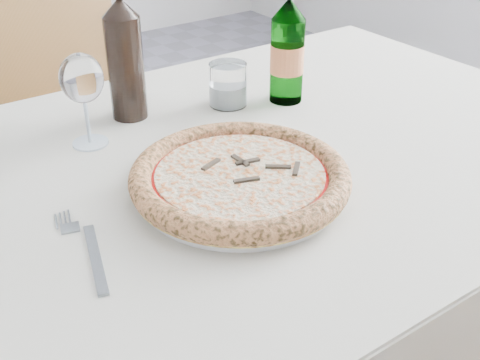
# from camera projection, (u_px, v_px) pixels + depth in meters

# --- Properties ---
(dining_table) EXTENTS (1.56, 0.94, 0.76)m
(dining_table) POSITION_uv_depth(u_px,v_px,m) (206.00, 207.00, 1.05)
(dining_table) COLOR #553A18
(dining_table) RESTS_ON floor
(chair_far) EXTENTS (0.51, 0.51, 0.93)m
(chair_far) POSITION_uv_depth(u_px,v_px,m) (82.00, 121.00, 1.68)
(chair_far) COLOR #553A18
(chair_far) RESTS_ON floor
(plate) EXTENTS (0.31, 0.31, 0.02)m
(plate) POSITION_uv_depth(u_px,v_px,m) (240.00, 186.00, 0.93)
(plate) COLOR white
(plate) RESTS_ON dining_table
(pizza) EXTENTS (0.34, 0.34, 0.04)m
(pizza) POSITION_uv_depth(u_px,v_px,m) (240.00, 176.00, 0.92)
(pizza) COLOR #F3D062
(pizza) RESTS_ON plate
(fork) EXTENTS (0.06, 0.22, 0.00)m
(fork) POSITION_uv_depth(u_px,v_px,m) (87.00, 249.00, 0.81)
(fork) COLOR gray
(fork) RESTS_ON dining_table
(wine_glass) EXTENTS (0.08, 0.08, 0.17)m
(wine_glass) POSITION_uv_depth(u_px,v_px,m) (82.00, 81.00, 1.01)
(wine_glass) COLOR white
(wine_glass) RESTS_ON dining_table
(tumbler) EXTENTS (0.08, 0.08, 0.09)m
(tumbler) POSITION_uv_depth(u_px,v_px,m) (228.00, 87.00, 1.21)
(tumbler) COLOR white
(tumbler) RESTS_ON dining_table
(beer_bottle) EXTENTS (0.07, 0.07, 0.26)m
(beer_bottle) POSITION_uv_depth(u_px,v_px,m) (287.00, 51.00, 1.19)
(beer_bottle) COLOR #28762B
(beer_bottle) RESTS_ON dining_table
(wine_bottle) EXTENTS (0.07, 0.07, 0.28)m
(wine_bottle) POSITION_uv_depth(u_px,v_px,m) (125.00, 57.00, 1.11)
(wine_bottle) COLOR black
(wine_bottle) RESTS_ON dining_table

